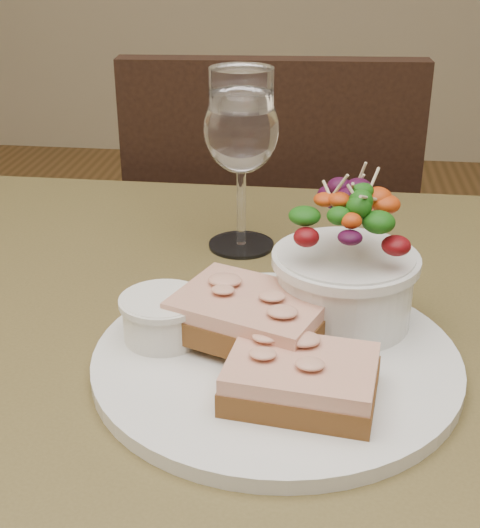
# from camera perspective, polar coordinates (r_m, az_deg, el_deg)

# --- Properties ---
(cafe_table) EXTENTS (0.80, 0.80, 0.75)m
(cafe_table) POSITION_cam_1_polar(r_m,az_deg,el_deg) (0.67, -0.23, -14.03)
(cafe_table) COLOR #4E4321
(cafe_table) RESTS_ON ground
(chair_far) EXTENTS (0.45, 0.45, 0.90)m
(chair_far) POSITION_cam_1_polar(r_m,az_deg,el_deg) (1.41, 2.14, -8.22)
(chair_far) COLOR black
(chair_far) RESTS_ON ground
(dinner_plate) EXTENTS (0.29, 0.29, 0.01)m
(dinner_plate) POSITION_cam_1_polar(r_m,az_deg,el_deg) (0.58, 2.82, -7.43)
(dinner_plate) COLOR white
(dinner_plate) RESTS_ON cafe_table
(sandwich_front) EXTENTS (0.11, 0.09, 0.03)m
(sandwich_front) POSITION_cam_1_polar(r_m,az_deg,el_deg) (0.52, 4.77, -8.88)
(sandwich_front) COLOR #512A15
(sandwich_front) RESTS_ON dinner_plate
(sandwich_back) EXTENTS (0.14, 0.12, 0.03)m
(sandwich_back) POSITION_cam_1_polar(r_m,az_deg,el_deg) (0.58, 0.84, -4.00)
(sandwich_back) COLOR #512A15
(sandwich_back) RESTS_ON dinner_plate
(ramekin) EXTENTS (0.06, 0.06, 0.04)m
(ramekin) POSITION_cam_1_polar(r_m,az_deg,el_deg) (0.59, -5.99, -4.01)
(ramekin) COLOR silver
(ramekin) RESTS_ON dinner_plate
(salad_bowl) EXTENTS (0.11, 0.11, 0.13)m
(salad_bowl) POSITION_cam_1_polar(r_m,az_deg,el_deg) (0.60, 8.22, 0.62)
(salad_bowl) COLOR white
(salad_bowl) RESTS_ON dinner_plate
(garnish) EXTENTS (0.05, 0.04, 0.02)m
(garnish) POSITION_cam_1_polar(r_m,az_deg,el_deg) (0.64, -3.83, -2.56)
(garnish) COLOR #0F3A0A
(garnish) RESTS_ON dinner_plate
(wine_glass) EXTENTS (0.08, 0.08, 0.18)m
(wine_glass) POSITION_cam_1_polar(r_m,az_deg,el_deg) (0.75, 0.10, 10.03)
(wine_glass) COLOR white
(wine_glass) RESTS_ON cafe_table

